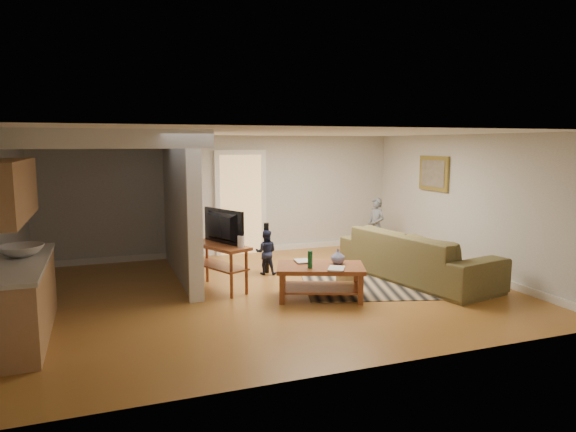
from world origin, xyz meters
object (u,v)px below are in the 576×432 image
object	(u,v)px
sofa	(416,279)
coffee_table	(322,273)
toy_basket	(348,274)
speaker_left	(266,248)
tv_console	(219,248)
child	(375,253)
speaker_right	(195,243)
toddler	(266,274)

from	to	relation	value
sofa	coffee_table	distance (m)	2.06
coffee_table	toy_basket	size ratio (longest dim) A/B	3.69
speaker_left	tv_console	bearing A→B (deg)	-127.25
tv_console	toy_basket	world-z (taller)	tv_console
sofa	coffee_table	xyz separation A→B (m)	(-1.98, -0.42, 0.40)
coffee_table	child	distance (m)	3.50
sofa	child	xyz separation A→B (m)	(0.40, 2.12, 0.00)
speaker_right	speaker_left	bearing A→B (deg)	-58.20
speaker_left	child	distance (m)	2.84
sofa	speaker_left	bearing A→B (deg)	47.65
tv_console	toddler	size ratio (longest dim) A/B	1.58
sofa	coffee_table	world-z (taller)	coffee_table
tv_console	child	bearing A→B (deg)	-2.02
speaker_left	child	bearing A→B (deg)	31.32
sofa	speaker_left	distance (m)	2.70
child	tv_console	bearing A→B (deg)	-83.17
coffee_table	child	world-z (taller)	coffee_table
sofa	toy_basket	distance (m)	1.24
sofa	speaker_right	world-z (taller)	speaker_right
toddler	tv_console	bearing A→B (deg)	58.22
speaker_left	coffee_table	bearing A→B (deg)	-64.48
toy_basket	toddler	xyz separation A→B (m)	(-1.12, 1.02, -0.15)
sofa	toddler	bearing A→B (deg)	50.19
tv_console	child	world-z (taller)	tv_console
coffee_table	toddler	distance (m)	1.75
tv_console	toddler	distance (m)	1.39
coffee_table	speaker_right	distance (m)	2.94
speaker_right	toddler	distance (m)	1.51
child	toy_basket	bearing A→B (deg)	-56.15
child	sofa	bearing A→B (deg)	-26.49
child	toddler	distance (m)	2.87
tv_console	child	size ratio (longest dim) A/B	1.06
tv_console	speaker_left	xyz separation A→B (m)	(1.04, 0.79, -0.22)
toddler	speaker_right	bearing A→B (deg)	-14.06
speaker_right	child	distance (m)	3.89
tv_console	speaker_right	world-z (taller)	tv_console
speaker_left	sofa	bearing A→B (deg)	-15.02
speaker_left	child	size ratio (longest dim) A/B	0.77
speaker_right	child	size ratio (longest dim) A/B	0.83
toy_basket	coffee_table	bearing A→B (deg)	-140.08
sofa	coffee_table	size ratio (longest dim) A/B	1.94
tv_console	sofa	bearing A→B (deg)	-34.15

